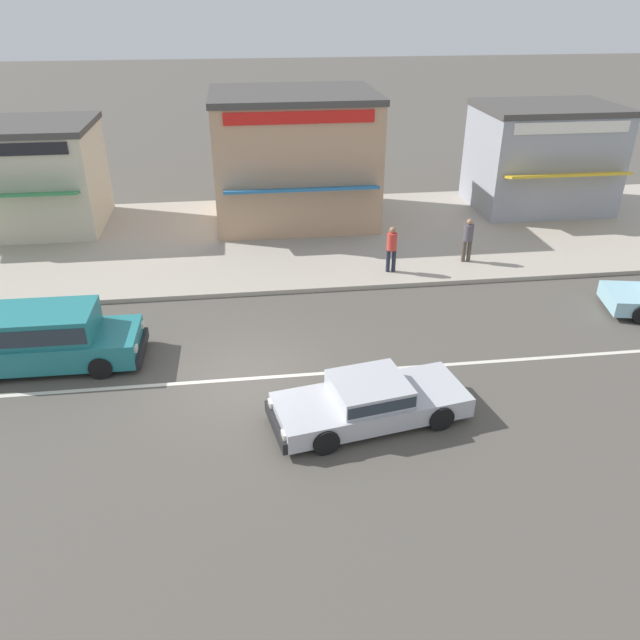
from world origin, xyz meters
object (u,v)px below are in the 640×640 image
at_px(pedestrian_by_shop, 392,246).
at_px(shopfront_corner_warung, 294,157).
at_px(minivan_teal_3, 42,336).
at_px(shopfront_far_kios, 542,157).
at_px(shopfront_mid_block, 23,176).
at_px(sedan_silver_2, 370,400).
at_px(pedestrian_far_end, 468,237).

xyz_separation_m(pedestrian_by_shop, shopfront_corner_warung, (-2.74, 6.14, 1.63)).
bearing_deg(minivan_teal_3, shopfront_far_kios, 30.32).
bearing_deg(shopfront_mid_block, sedan_silver_2, -52.00).
height_order(minivan_teal_3, shopfront_far_kios, shopfront_far_kios).
xyz_separation_m(minivan_teal_3, pedestrian_far_end, (13.25, 5.01, 0.22)).
bearing_deg(shopfront_corner_warung, sedan_silver_2, -88.36).
height_order(minivan_teal_3, shopfront_corner_warung, shopfront_corner_warung).
xyz_separation_m(sedan_silver_2, minivan_teal_3, (-8.02, 3.49, 0.31)).
bearing_deg(minivan_teal_3, shopfront_corner_warung, 54.27).
bearing_deg(shopfront_mid_block, shopfront_corner_warung, -1.38).
bearing_deg(sedan_silver_2, shopfront_corner_warung, 91.64).
bearing_deg(minivan_teal_3, pedestrian_by_shop, 23.27).
xyz_separation_m(sedan_silver_2, pedestrian_by_shop, (2.34, 7.94, 0.56)).
height_order(pedestrian_far_end, shopfront_far_kios, shopfront_far_kios).
bearing_deg(sedan_silver_2, pedestrian_far_end, 58.39).
distance_m(sedan_silver_2, shopfront_corner_warung, 14.25).
bearing_deg(shopfront_far_kios, shopfront_corner_warung, -179.06).
xyz_separation_m(minivan_teal_3, shopfront_corner_warung, (7.62, 10.59, 1.87)).
bearing_deg(shopfront_far_kios, pedestrian_by_shop, -141.92).
bearing_deg(sedan_silver_2, shopfront_mid_block, 128.00).
distance_m(pedestrian_by_shop, shopfront_mid_block, 15.02).
xyz_separation_m(shopfront_corner_warung, shopfront_far_kios, (10.80, 0.18, -0.37)).
xyz_separation_m(minivan_teal_3, shopfront_mid_block, (-3.18, 10.85, 1.38)).
distance_m(shopfront_mid_block, shopfront_far_kios, 21.60).
bearing_deg(shopfront_corner_warung, minivan_teal_3, -125.73).
bearing_deg(sedan_silver_2, pedestrian_by_shop, 73.59).
relative_size(minivan_teal_3, pedestrian_far_end, 3.00).
bearing_deg(pedestrian_far_end, pedestrian_by_shop, -169.13).
xyz_separation_m(pedestrian_far_end, shopfront_corner_warung, (-5.63, 5.58, 1.65)).
bearing_deg(pedestrian_far_end, shopfront_mid_block, 160.44).
bearing_deg(shopfront_corner_warung, pedestrian_by_shop, -65.92).
height_order(pedestrian_by_shop, shopfront_corner_warung, shopfront_corner_warung).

